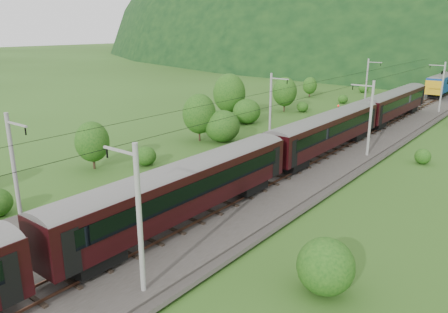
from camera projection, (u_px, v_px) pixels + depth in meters
The scene contains 14 objects.
ground at pixel (75, 258), 26.67m from camera, with size 600.00×600.00×0.00m, color #2A4B17.
railbed at pixel (186, 205), 34.19m from camera, with size 14.00×220.00×0.30m, color #38332D.
track_left at pixel (164, 196), 35.54m from camera, with size 2.40×220.00×0.27m.
track_right at pixel (210, 210), 32.71m from camera, with size 2.40×220.00×0.27m.
catenary_left at pixel (271, 105), 53.19m from camera, with size 2.54×192.28×8.00m.
catenary_right at pixel (370, 117), 45.97m from camera, with size 2.54×192.28×8.00m.
overhead_wires at pixel (184, 118), 32.21m from camera, with size 4.83×198.00×0.03m.
mountain_ridge at pixel (333, 46), 324.20m from camera, with size 336.00×280.00×132.00m, color black.
train at pixel (179, 183), 29.43m from camera, with size 2.94×164.27×5.11m.
hazard_post_near at pixel (400, 103), 74.88m from camera, with size 0.16×0.16×1.48m, color red.
hazard_post_far at pixel (359, 122), 59.77m from camera, with size 0.17×0.17×1.60m, color red.
signal at pixel (338, 111), 65.09m from camera, with size 0.24×0.24×2.18m.
vegetation_left at pixel (101, 138), 44.35m from camera, with size 12.17×144.41×6.98m.
vegetation_right at pixel (334, 243), 25.43m from camera, with size 4.69×96.79×3.24m.
Camera 1 is at (21.83, -13.16, 13.55)m, focal length 35.00 mm.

